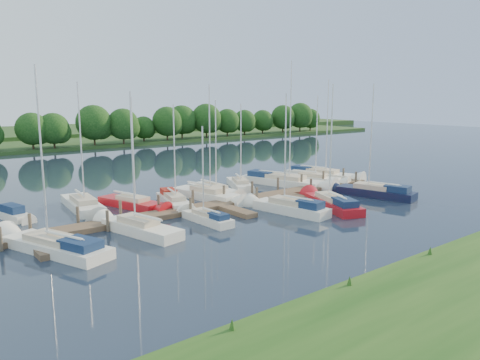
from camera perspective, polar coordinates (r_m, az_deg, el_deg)
ground at (r=36.26m, az=4.53°, el=-5.65°), size 260.00×260.00×0.00m
dock at (r=41.70m, az=-2.27°, el=-3.24°), size 40.00×6.00×0.40m
mooring_pilings at (r=42.51m, az=-3.17°, el=-2.43°), size 38.24×2.84×2.00m
far_shore at (r=103.81m, az=-24.77°, el=3.98°), size 180.00×30.00×0.60m
treeline at (r=90.36m, az=-25.26°, el=5.64°), size 147.95×9.90×8.27m
motorboat at (r=42.24m, az=-25.86°, el=-3.92°), size 2.23×4.60×1.49m
sailboat_n_2 at (r=43.39m, az=-18.48°, el=-3.13°), size 2.90×9.12×11.51m
sailboat_n_3 at (r=43.14m, az=-12.85°, el=-2.93°), size 3.73×8.04×10.20m
sailboat_n_4 at (r=43.12m, az=-8.00°, el=-2.71°), size 3.25×7.46×9.55m
sailboat_n_5 at (r=45.46m, az=-3.90°, el=-2.01°), size 3.54×8.97×11.42m
sailboat_n_6 at (r=48.23m, az=-3.07°, el=-1.31°), size 2.00×7.77×9.83m
sailboat_n_7 at (r=50.73m, az=0.04°, el=-0.71°), size 4.33×7.17×9.48m
sailboat_n_8 at (r=52.71m, az=5.58°, el=-0.28°), size 5.39×11.24×14.11m
sailboat_n_9 at (r=54.67m, az=8.92°, el=-0.04°), size 4.34×7.99×10.36m
sailboat_n_10 at (r=58.03m, az=10.00°, el=0.57°), size 4.61×9.73×12.23m
sailboat_s_0 at (r=32.75m, az=-21.87°, el=-7.55°), size 5.07×9.64×12.23m
sailboat_s_1 at (r=35.13m, az=-12.32°, el=-5.90°), size 3.49×8.32×10.69m
sailboat_s_2 at (r=37.34m, az=-4.15°, el=-4.69°), size 1.62×6.12×7.91m
sailboat_s_3 at (r=40.37m, az=5.96°, el=-3.52°), size 3.18×8.23×10.59m
sailboat_s_4 at (r=42.86m, az=11.07°, el=-2.87°), size 4.73×8.83×11.36m
sailboat_s_5 at (r=48.56m, az=15.91°, el=-1.53°), size 3.93×9.06×11.54m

